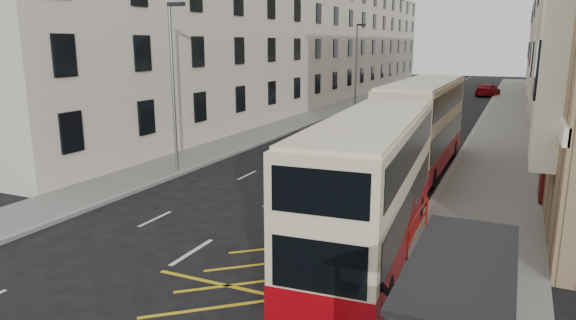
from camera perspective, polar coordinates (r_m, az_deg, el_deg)
The scene contains 19 objects.
ground at distance 13.63m, azimuth -20.58°, elevation -15.59°, with size 200.00×200.00×0.00m, color black.
pavement_right at distance 38.79m, azimuth 22.79°, elevation 2.61°, with size 4.00×120.00×0.15m, color slate.
pavement_left at distance 42.07m, azimuth 1.21°, elevation 4.35°, with size 3.00×120.00×0.15m, color slate.
kerb_right at distance 38.89m, azimuth 19.85°, elevation 2.88°, with size 0.25×120.00×0.15m, color gray.
kerb_left at distance 41.51m, azimuth 3.12°, elevation 4.22°, with size 0.25×120.00×0.15m, color gray.
road_markings at distance 54.37m, azimuth 14.88°, elevation 5.79°, with size 10.00×110.00×0.01m, color silver, non-canonical shape.
terrace_left at distance 58.20m, azimuth 1.87°, elevation 13.07°, with size 9.18×79.00×13.25m.
bus_shelter at distance 8.94m, azimuth 19.19°, elevation -15.73°, with size 1.65×4.25×2.70m.
guard_railing at distance 15.27m, azimuth 13.18°, elevation -8.41°, with size 0.06×6.56×1.01m.
street_lamp_near at distance 25.37m, azimuth -12.60°, elevation 8.79°, with size 0.93×0.18×8.00m.
street_lamp_far at distance 52.54m, azimuth 7.65°, elevation 10.94°, with size 0.93×0.18×8.00m.
double_decker_front at distance 15.50m, azimuth 9.19°, elevation -2.84°, with size 3.15×10.76×4.23m.
double_decker_rear at distance 26.72m, azimuth 14.71°, elevation 3.78°, with size 2.65×11.25×4.48m.
pedestrian_mid at distance 11.52m, azimuth 17.14°, elevation -15.43°, with size 0.79×0.61×1.62m, color black.
pedestrian_far at distance 11.48m, azimuth 9.46°, elevation -14.98°, with size 0.97×0.41×1.66m, color black.
white_van at distance 50.26m, azimuth 10.97°, elevation 6.26°, with size 2.41×5.23×1.45m, color white.
car_silver at distance 69.34m, azimuth 14.44°, elevation 7.86°, with size 1.73×4.29×1.46m, color #93959A.
car_dark at distance 76.62m, azimuth 15.04°, elevation 8.26°, with size 1.53×4.38×1.44m, color black.
car_red at distance 67.31m, azimuth 21.31°, elevation 7.25°, with size 2.05×5.05×1.47m, color #92050D.
Camera 1 is at (8.80, -8.28, 6.31)m, focal length 32.00 mm.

